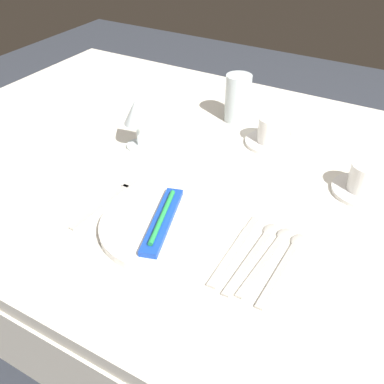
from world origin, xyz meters
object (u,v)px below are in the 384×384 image
coffee_cup_right (272,130)px  coffee_cup_left (366,177)px  dinner_plate (163,226)px  wine_glass_centre (138,113)px  spoon_dessert (271,252)px  toothbrush_package (162,220)px  drink_tumbler (238,101)px  dinner_knife (234,251)px  spoon_tea (287,259)px  fork_outer (109,200)px  spoon_soup (257,248)px

coffee_cup_right → coffee_cup_left: bearing=-20.8°
dinner_plate → coffee_cup_left: coffee_cup_left is taller
wine_glass_centre → spoon_dessert: bearing=-24.5°
toothbrush_package → drink_tumbler: drink_tumbler is taller
dinner_knife → coffee_cup_left: (0.17, 0.32, 0.04)m
drink_tumbler → wine_glass_centre: bearing=-120.8°
spoon_tea → dinner_plate: bearing=-170.4°
dinner_knife → wine_glass_centre: size_ratio=1.60×
toothbrush_package → fork_outer: toothbrush_package is taller
wine_glass_centre → dinner_knife: bearing=-31.6°
spoon_dessert → wine_glass_centre: bearing=155.5°
spoon_dessert → spoon_tea: bearing=-6.9°
dinner_knife → coffee_cup_left: bearing=62.5°
fork_outer → coffee_cup_right: 0.47m
coffee_cup_right → spoon_dessert: bearing=-67.8°
coffee_cup_right → wine_glass_centre: (-0.30, -0.18, 0.05)m
spoon_tea → coffee_cup_left: coffee_cup_left is taller
toothbrush_package → drink_tumbler: bearing=98.8°
dinner_plate → dinner_knife: dinner_plate is taller
dinner_knife → drink_tumbler: drink_tumbler is taller
toothbrush_package → drink_tumbler: size_ratio=1.54×
spoon_tea → dinner_knife: bearing=-162.9°
toothbrush_package → wine_glass_centre: (-0.24, 0.26, 0.07)m
drink_tumbler → spoon_tea: bearing=-55.1°
spoon_dessert → coffee_cup_left: bearing=70.0°
dinner_plate → toothbrush_package: (0.00, 0.00, 0.02)m
fork_outer → spoon_soup: 0.35m
spoon_dessert → drink_tumbler: 0.57m
toothbrush_package → coffee_cup_right: 0.44m
spoon_soup → spoon_tea: (0.06, 0.00, -0.00)m
spoon_soup → wine_glass_centre: wine_glass_centre is taller
dinner_plate → spoon_tea: 0.26m
spoon_tea → coffee_cup_right: coffee_cup_right is taller
fork_outer → spoon_dessert: spoon_dessert is taller
spoon_soup → fork_outer: bearing=-176.5°
spoon_soup → coffee_cup_left: 0.33m
spoon_tea → spoon_soup: bearing=-179.7°
drink_tumbler → coffee_cup_left: bearing=-24.3°
toothbrush_package → spoon_dessert: size_ratio=0.97×
toothbrush_package → spoon_tea: (0.25, 0.04, -0.02)m
wine_glass_centre → drink_tumbler: (0.16, 0.27, -0.04)m
dinner_plate → drink_tumbler: drink_tumbler is taller
spoon_tea → wine_glass_centre: wine_glass_centre is taller
dinner_plate → fork_outer: dinner_plate is taller
spoon_dessert → fork_outer: bearing=-176.1°
spoon_dessert → coffee_cup_right: size_ratio=2.26×
fork_outer → dinner_knife: bearing=-1.4°
spoon_dessert → spoon_tea: (0.03, -0.00, -0.00)m
dinner_plate → dinner_knife: 0.16m
dinner_knife → fork_outer: bearing=178.6°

